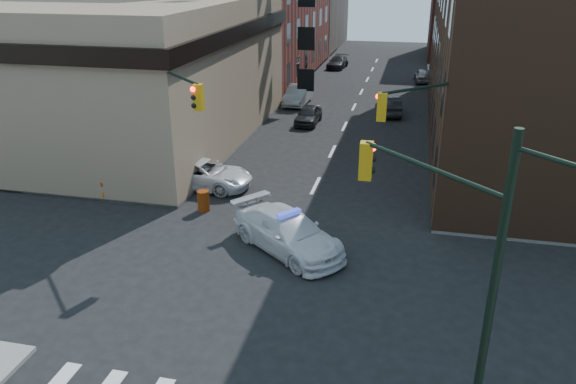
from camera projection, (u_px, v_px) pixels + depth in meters
The scene contains 24 objects.
ground at pixel (269, 282), 21.11m from camera, with size 140.00×140.00×0.00m, color black.
sidewalk_nw at pixel (127, 83), 55.30m from camera, with size 34.00×54.50×0.15m, color gray.
bank_building at pixel (85, 68), 37.74m from camera, with size 22.00×22.00×9.00m, color #8B765B.
commercial_row_ne at pixel (551, 31), 36.08m from camera, with size 14.00×34.00×14.00m, color #4A2D1D.
filler_ne at pixel (499, 7), 68.27m from camera, with size 16.00×16.00×12.00m, color maroon.
signal_pole_se at pixel (456, 263), 13.14m from camera, with size 5.40×5.27×8.00m.
signal_pole_nw at pixel (172, 124), 25.46m from camera, with size 3.58×3.67×8.00m.
signal_pole_ne at pixel (437, 140), 23.09m from camera, with size 3.67×3.58×8.00m.
tree_ne_near at pixel (454, 73), 41.69m from camera, with size 3.00×3.00×4.85m.
tree_ne_far at pixel (449, 56), 48.91m from camera, with size 3.00×3.00×4.85m.
police_car at pixel (288, 232), 23.14m from camera, with size 2.29×5.62×1.63m, color silver.
pickup at pixel (203, 174), 29.72m from camera, with size 2.43×5.26×1.46m, color silver.
parked_car_wnear at pixel (308, 115), 41.40m from camera, with size 1.57×3.91×1.33m, color black.
parked_car_wfar at pixel (298, 95), 46.99m from camera, with size 1.66×4.75×1.57m, color gray.
parked_car_wdeep at pixel (338, 62), 63.09m from camera, with size 1.81×4.45×1.29m, color black.
parked_car_enear at pixel (390, 105), 43.90m from camera, with size 1.52×4.37×1.44m, color black.
parked_car_efar at pixel (423, 75), 55.74m from camera, with size 1.59×3.95×1.35m, color gray.
pedestrian_a at pixel (108, 178), 28.20m from camera, with size 0.66×0.43×1.81m, color black.
pedestrian_b at pixel (140, 178), 28.52m from camera, with size 0.80×0.63×1.65m, color black.
pedestrian_c at pixel (85, 158), 30.88m from camera, with size 1.17×0.49×2.00m, color #222933.
barrel_road at pixel (297, 248), 22.59m from camera, with size 0.53×0.53×0.95m, color red.
barrel_bank at pixel (203, 201), 26.92m from camera, with size 0.57×0.57×1.02m, color #DD610A.
barricade_nw_a at pixel (144, 190), 27.99m from camera, with size 1.20×0.60×0.90m, color #EA3A0B, non-canonical shape.
barricade_nw_b at pixel (115, 187), 28.13m from camera, with size 1.35×0.67×1.01m, color #C05209, non-canonical shape.
Camera 1 is at (4.73, -17.62, 11.16)m, focal length 35.00 mm.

